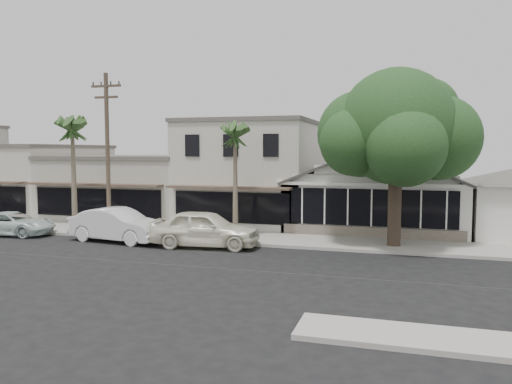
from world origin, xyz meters
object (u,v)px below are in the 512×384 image
(car_1, at_px, (118,225))
(car_2, at_px, (12,224))
(utility_pole, at_px, (108,151))
(car_0, at_px, (205,229))
(shade_tree, at_px, (395,131))

(car_1, distance_m, car_2, 6.86)
(utility_pole, distance_m, car_2, 7.08)
(car_0, bearing_deg, car_2, 83.89)
(car_1, bearing_deg, car_0, -83.09)
(car_1, xyz_separation_m, shade_tree, (13.97, 2.54, 4.89))
(car_1, distance_m, shade_tree, 15.02)
(utility_pole, xyz_separation_m, car_2, (-5.67, -1.01, -4.12))
(car_0, relative_size, shade_tree, 0.62)
(utility_pole, bearing_deg, car_0, -10.30)
(car_1, relative_size, shade_tree, 0.61)
(car_0, bearing_deg, shade_tree, -79.29)
(car_0, xyz_separation_m, car_1, (-5.00, 0.08, -0.05))
(car_2, height_order, shade_tree, shade_tree)
(car_1, height_order, car_2, car_1)
(car_2, relative_size, shade_tree, 0.54)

